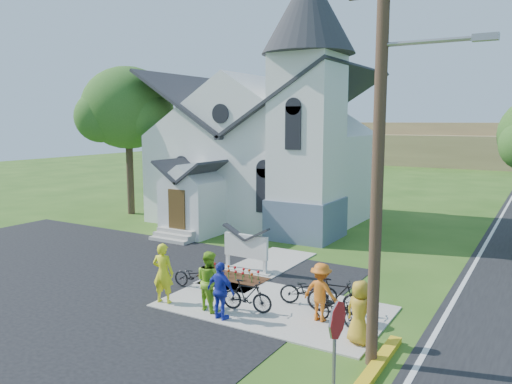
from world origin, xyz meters
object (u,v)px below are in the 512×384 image
Objects in this scene: bike_1 at (247,296)px; bike_4 at (337,310)px; utility_pole at (382,140)px; bike_0 at (194,276)px; bike_3 at (336,296)px; cyclist_1 at (209,281)px; bike_2 at (309,290)px; cyclist_3 at (321,292)px; church_sign at (246,247)px; cyclist_0 at (163,273)px; cyclist_4 at (360,312)px; stop_sign at (336,336)px; cyclist_2 at (221,291)px.

bike_1 reaches higher than bike_4.
utility_pole reaches higher than bike_1.
bike_3 reaches higher than bike_0.
bike_1 is 1.04× the size of bike_4.
cyclist_1 is at bearing 105.30° from bike_1.
bike_2 is (1.38, 1.48, -0.01)m from bike_1.
cyclist_3 is at bearing -159.00° from bike_2.
bike_0 is at bearing 101.09° from bike_4.
bike_0 is 0.89× the size of bike_2.
church_sign is at bearing -14.40° from bike_0.
cyclist_0 reaches higher than bike_1.
bike_3 is (3.46, 1.72, -0.39)m from cyclist_1.
cyclist_4 is at bearing -33.24° from church_sign.
bike_3 is at bearing 111.54° from stop_sign.
bike_3 is (0.18, 0.74, -0.32)m from cyclist_3.
cyclist_3 reaches higher than cyclist_4.
stop_sign is 1.44× the size of cyclist_2.
cyclist_2 reaches higher than church_sign.
bike_2 is (2.44, 1.96, -0.45)m from cyclist_1.
cyclist_4 reaches higher than bike_1.
cyclist_0 is 4.67m from bike_2.
bike_0 is at bearing 83.39° from bike_3.
cyclist_2 reaches higher than cyclist_4.
stop_sign is (6.63, -7.40, 0.75)m from church_sign.
utility_pole reaches higher than cyclist_2.
bike_4 is (-0.98, 0.89, -0.44)m from cyclist_4.
cyclist_0 is at bearing 19.30° from cyclist_3.
utility_pole reaches higher than cyclist_1.
bike_0 is 4.13m from bike_2.
church_sign is at bearing -109.85° from cyclist_0.
cyclist_0 is 2.38m from cyclist_2.
bike_0 is (-0.50, -2.62, -0.55)m from church_sign.
church_sign is 1.28× the size of cyclist_3.
utility_pole is 5.60× the size of bike_3.
cyclist_3 is at bearing -34.00° from church_sign.
bike_2 is 1.05m from bike_3.
church_sign is 5.78m from bike_4.
stop_sign is at bearing -170.12° from bike_2.
bike_4 is at bearing -145.76° from bike_2.
cyclist_1 is 1.18× the size of bike_4.
cyclist_3 reaches higher than bike_0.
bike_4 is at bearing -174.15° from cyclist_3.
bike_3 is at bearing -26.04° from church_sign.
cyclist_3 reaches higher than bike_4.
church_sign reaches higher than bike_4.
bike_1 is at bearing 115.46° from bike_4.
cyclist_2 is 4.06m from cyclist_4.
bike_0 is at bearing 63.12° from bike_1.
cyclist_0 is 1.05× the size of cyclist_1.
church_sign is 0.89× the size of stop_sign.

